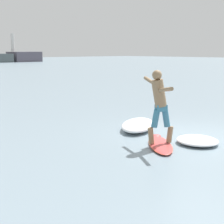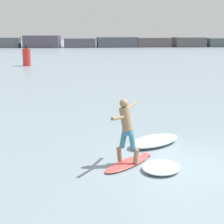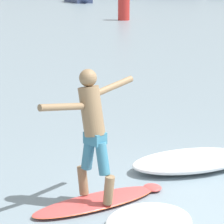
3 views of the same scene
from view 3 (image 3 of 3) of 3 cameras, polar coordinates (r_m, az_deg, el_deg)
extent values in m
plane|color=gray|center=(7.03, 9.74, -11.51)|extent=(200.00, 200.00, 0.00)
ellipsoid|color=#DD4A48|center=(7.37, -1.77, -9.61)|extent=(1.67, 1.72, 0.09)
ellipsoid|color=#DD4A48|center=(7.84, 4.37, -8.11)|extent=(0.39, 0.39, 0.07)
ellipsoid|color=#DB5B2D|center=(7.37, -1.77, -9.61)|extent=(1.68, 1.73, 0.04)
cone|color=black|center=(7.12, -7.26, -11.63)|extent=(0.07, 0.07, 0.14)
cone|color=black|center=(7.05, -5.78, -11.87)|extent=(0.07, 0.07, 0.14)
cone|color=black|center=(7.28, -6.77, -10.97)|extent=(0.07, 0.07, 0.14)
cylinder|color=#8E704F|center=(7.44, -3.15, -7.34)|extent=(0.22, 0.20, 0.41)
cylinder|color=teal|center=(7.22, -2.58, -4.52)|extent=(0.27, 0.24, 0.45)
cylinder|color=#8E704F|center=(7.12, -0.35, -8.40)|extent=(0.22, 0.20, 0.41)
cylinder|color=teal|center=(7.04, -1.02, -5.04)|extent=(0.27, 0.24, 0.45)
cube|color=teal|center=(7.05, -1.83, -2.81)|extent=(0.32, 0.30, 0.16)
cylinder|color=#8E704F|center=(6.99, -2.21, 0.10)|extent=(0.48, 0.43, 0.69)
sphere|color=#8E704F|center=(6.93, -2.60, 3.69)|extent=(0.24, 0.24, 0.24)
cylinder|color=#8E704F|center=(6.67, -5.44, 0.54)|extent=(0.43, 0.65, 0.21)
cylinder|color=#8E704F|center=(7.29, 0.25, 2.83)|extent=(0.41, 0.65, 0.20)
cylinder|color=red|center=(35.51, 1.27, 11.20)|extent=(0.77, 0.77, 1.68)
ellipsoid|color=white|center=(8.70, 8.46, -5.21)|extent=(2.18, 1.88, 0.27)
ellipsoid|color=white|center=(6.72, 4.00, -11.72)|extent=(1.44, 1.49, 0.19)
camera|label=1|loc=(9.13, -68.97, 0.56)|focal=60.00mm
camera|label=2|loc=(4.78, -122.50, 0.52)|focal=60.00mm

